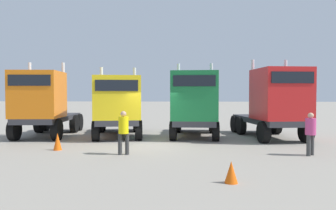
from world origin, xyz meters
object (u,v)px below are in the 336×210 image
semi_truck_yellow (118,106)px  traffic_cone_near (231,172)px  semi_truck_orange (43,104)px  visitor_with_camera (311,131)px  semi_truck_green (195,104)px  semi_truck_red (276,103)px  traffic_cone_mid (58,142)px  visitor_in_hivis (123,129)px

semi_truck_yellow → traffic_cone_near: 10.16m
semi_truck_orange → visitor_with_camera: (12.89, -4.22, -0.92)m
semi_truck_orange → semi_truck_green: size_ratio=1.03×
semi_truck_orange → semi_truck_green: semi_truck_orange is taller
semi_truck_green → semi_truck_red: semi_truck_red is taller
semi_truck_green → traffic_cone_mid: (-5.94, -4.27, -1.54)m
semi_truck_red → visitor_with_camera: size_ratio=3.63×
semi_truck_yellow → traffic_cone_near: size_ratio=10.96×
semi_truck_yellow → semi_truck_green: bearing=80.7°
semi_truck_orange → traffic_cone_mid: bearing=27.3°
visitor_with_camera → traffic_cone_near: 5.49m
traffic_cone_mid → semi_truck_orange: bearing=123.4°
traffic_cone_near → semi_truck_yellow: bearing=120.8°
visitor_in_hivis → traffic_cone_near: 5.36m
semi_truck_orange → visitor_with_camera: semi_truck_orange is taller
semi_truck_red → visitor_with_camera: bearing=-7.2°
traffic_cone_mid → semi_truck_green: bearing=35.7°
semi_truck_green → visitor_in_hivis: (-2.88, -5.07, -0.90)m
visitor_in_hivis → visitor_with_camera: size_ratio=1.03×
semi_truck_green → visitor_in_hivis: size_ratio=3.38×
semi_truck_green → semi_truck_red: size_ratio=0.96×
semi_truck_orange → visitor_with_camera: bearing=65.8°
semi_truck_yellow → visitor_in_hivis: (1.38, -4.88, -0.78)m
semi_truck_green → visitor_in_hivis: bearing=-28.3°
semi_truck_orange → visitor_in_hivis: bearing=44.5°
semi_truck_red → traffic_cone_near: bearing=-31.6°
semi_truck_orange → traffic_cone_mid: size_ratio=8.21×
semi_truck_yellow → visitor_with_camera: bearing=50.7°
visitor_in_hivis → visitor_with_camera: (7.35, 0.34, -0.04)m
semi_truck_orange → semi_truck_yellow: size_ratio=0.93×
semi_truck_green → traffic_cone_near: (0.88, -8.82, -1.61)m
semi_truck_green → traffic_cone_mid: semi_truck_green is taller
semi_truck_green → visitor_with_camera: semi_truck_green is taller
visitor_with_camera → semi_truck_green: bearing=179.8°
semi_truck_orange → semi_truck_red: (12.70, 0.12, 0.07)m
semi_truck_orange → traffic_cone_near: size_ratio=10.16×
semi_truck_red → visitor_in_hivis: semi_truck_red is taller
semi_truck_green → visitor_with_camera: bearing=44.6°
visitor_in_hivis → traffic_cone_mid: bearing=-113.6°
semi_truck_red → traffic_cone_mid: (-10.22, -3.89, -1.60)m
semi_truck_orange → semi_truck_yellow: 4.17m
semi_truck_yellow → traffic_cone_mid: bearing=-34.2°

